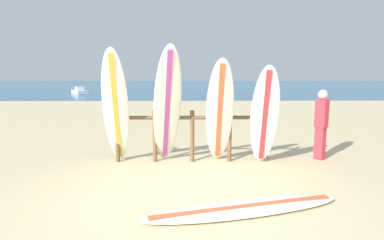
{
  "coord_description": "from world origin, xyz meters",
  "views": [
    {
      "loc": [
        0.04,
        -4.31,
        1.84
      ],
      "look_at": [
        0.16,
        2.42,
        0.86
      ],
      "focal_mm": 28.71,
      "sensor_mm": 36.0,
      "label": 1
    }
  ],
  "objects_px": {
    "surfboard_rack": "(192,130)",
    "surfboard_leaning_center_left": "(220,113)",
    "surfboard_leaning_far_left": "(116,109)",
    "surfboard_leaning_center": "(265,117)",
    "small_boat_offshore": "(80,91)",
    "surfboard_leaning_left": "(167,108)",
    "beachgoer_standing": "(321,121)",
    "surfboard_lying_on_sand": "(245,208)"
  },
  "relations": [
    {
      "from": "surfboard_rack",
      "to": "beachgoer_standing",
      "type": "relative_size",
      "value": 2.15
    },
    {
      "from": "beachgoer_standing",
      "to": "small_boat_offshore",
      "type": "xyz_separation_m",
      "value": [
        -13.79,
        24.8,
        -0.59
      ]
    },
    {
      "from": "surfboard_leaning_far_left",
      "to": "surfboard_lying_on_sand",
      "type": "distance_m",
      "value": 3.26
    },
    {
      "from": "surfboard_rack",
      "to": "surfboard_leaning_far_left",
      "type": "bearing_deg",
      "value": -167.08
    },
    {
      "from": "surfboard_rack",
      "to": "surfboard_leaning_far_left",
      "type": "distance_m",
      "value": 1.64
    },
    {
      "from": "surfboard_leaning_far_left",
      "to": "small_boat_offshore",
      "type": "height_order",
      "value": "surfboard_leaning_far_left"
    },
    {
      "from": "surfboard_rack",
      "to": "surfboard_leaning_center",
      "type": "bearing_deg",
      "value": -17.43
    },
    {
      "from": "surfboard_leaning_left",
      "to": "surfboard_leaning_center_left",
      "type": "height_order",
      "value": "surfboard_leaning_left"
    },
    {
      "from": "surfboard_leaning_far_left",
      "to": "beachgoer_standing",
      "type": "relative_size",
      "value": 1.53
    },
    {
      "from": "surfboard_leaning_far_left",
      "to": "beachgoer_standing",
      "type": "distance_m",
      "value": 4.37
    },
    {
      "from": "surfboard_lying_on_sand",
      "to": "beachgoer_standing",
      "type": "distance_m",
      "value": 3.45
    },
    {
      "from": "surfboard_leaning_left",
      "to": "surfboard_leaning_center_left",
      "type": "distance_m",
      "value": 1.06
    },
    {
      "from": "surfboard_leaning_center_left",
      "to": "surfboard_lying_on_sand",
      "type": "relative_size",
      "value": 0.74
    },
    {
      "from": "surfboard_lying_on_sand",
      "to": "beachgoer_standing",
      "type": "height_order",
      "value": "beachgoer_standing"
    },
    {
      "from": "surfboard_leaning_left",
      "to": "small_boat_offshore",
      "type": "distance_m",
      "value": 27.38
    },
    {
      "from": "surfboard_rack",
      "to": "surfboard_leaning_far_left",
      "type": "height_order",
      "value": "surfboard_leaning_far_left"
    },
    {
      "from": "surfboard_leaning_left",
      "to": "beachgoer_standing",
      "type": "distance_m",
      "value": 3.37
    },
    {
      "from": "surfboard_leaning_center",
      "to": "surfboard_leaning_center_left",
      "type": "bearing_deg",
      "value": 172.61
    },
    {
      "from": "surfboard_leaning_center",
      "to": "surfboard_leaning_far_left",
      "type": "bearing_deg",
      "value": 178.1
    },
    {
      "from": "surfboard_leaning_center_left",
      "to": "small_boat_offshore",
      "type": "distance_m",
      "value": 27.77
    },
    {
      "from": "surfboard_leaning_far_left",
      "to": "surfboard_leaning_center",
      "type": "bearing_deg",
      "value": -1.9
    },
    {
      "from": "surfboard_leaning_left",
      "to": "surfboard_lying_on_sand",
      "type": "bearing_deg",
      "value": -60.79
    },
    {
      "from": "surfboard_leaning_far_left",
      "to": "surfboard_leaning_left",
      "type": "relative_size",
      "value": 0.98
    },
    {
      "from": "beachgoer_standing",
      "to": "small_boat_offshore",
      "type": "relative_size",
      "value": 0.57
    },
    {
      "from": "surfboard_rack",
      "to": "small_boat_offshore",
      "type": "distance_m",
      "value": 27.23
    },
    {
      "from": "surfboard_leaning_far_left",
      "to": "surfboard_leaning_center",
      "type": "height_order",
      "value": "surfboard_leaning_far_left"
    },
    {
      "from": "surfboard_rack",
      "to": "surfboard_leaning_center_left",
      "type": "distance_m",
      "value": 0.75
    },
    {
      "from": "surfboard_leaning_far_left",
      "to": "surfboard_leaning_left",
      "type": "xyz_separation_m",
      "value": [
        1.02,
        -0.01,
        0.03
      ]
    },
    {
      "from": "beachgoer_standing",
      "to": "small_boat_offshore",
      "type": "distance_m",
      "value": 28.38
    },
    {
      "from": "small_boat_offshore",
      "to": "surfboard_leaning_left",
      "type": "bearing_deg",
      "value": -67.5
    },
    {
      "from": "surfboard_leaning_left",
      "to": "small_boat_offshore",
      "type": "relative_size",
      "value": 0.89
    },
    {
      "from": "surfboard_leaning_left",
      "to": "surfboard_leaning_far_left",
      "type": "bearing_deg",
      "value": 179.66
    },
    {
      "from": "surfboard_rack",
      "to": "surfboard_leaning_far_left",
      "type": "xyz_separation_m",
      "value": [
        -1.52,
        -0.35,
        0.5
      ]
    },
    {
      "from": "surfboard_lying_on_sand",
      "to": "surfboard_rack",
      "type": "bearing_deg",
      "value": 105.28
    },
    {
      "from": "beachgoer_standing",
      "to": "small_boat_offshore",
      "type": "height_order",
      "value": "beachgoer_standing"
    },
    {
      "from": "surfboard_leaning_center_left",
      "to": "surfboard_rack",
      "type": "bearing_deg",
      "value": 148.49
    },
    {
      "from": "surfboard_leaning_center",
      "to": "surfboard_lying_on_sand",
      "type": "relative_size",
      "value": 0.7
    },
    {
      "from": "surfboard_leaning_left",
      "to": "surfboard_leaning_center_left",
      "type": "bearing_deg",
      "value": 1.24
    },
    {
      "from": "surfboard_rack",
      "to": "surfboard_leaning_center_left",
      "type": "xyz_separation_m",
      "value": [
        0.54,
        -0.33,
        0.4
      ]
    },
    {
      "from": "beachgoer_standing",
      "to": "surfboard_lying_on_sand",
      "type": "bearing_deg",
      "value": -129.59
    },
    {
      "from": "surfboard_leaning_far_left",
      "to": "beachgoer_standing",
      "type": "bearing_deg",
      "value": 6.15
    },
    {
      "from": "beachgoer_standing",
      "to": "surfboard_leaning_center",
      "type": "bearing_deg",
      "value": -157.81
    }
  ]
}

